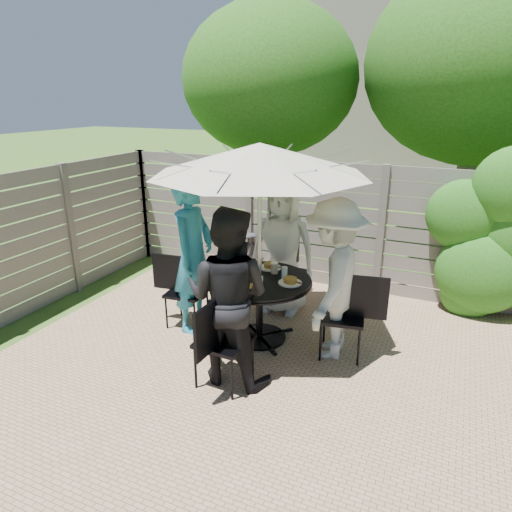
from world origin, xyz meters
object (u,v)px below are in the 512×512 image
at_px(plate_front, 247,289).
at_px(syrup_jug, 256,270).
at_px(person_left, 193,256).
at_px(plate_left, 230,272).
at_px(patio_table, 259,298).
at_px(plate_back, 270,266).
at_px(chair_back, 285,286).
at_px(plate_right, 290,281).
at_px(person_back, 283,248).
at_px(bicycle, 242,253).
at_px(chair_left, 186,305).
at_px(glass_left, 234,273).
at_px(person_front, 228,298).
at_px(person_right, 333,280).
at_px(glass_back, 259,264).
at_px(chair_right, 343,332).
at_px(glass_right, 284,273).
at_px(coffee_cup, 274,268).
at_px(chair_front, 223,359).
at_px(glass_front, 260,283).

bearing_deg(plate_front, syrup_jug, 101.08).
xyz_separation_m(person_left, plate_left, (0.47, 0.02, -0.14)).
height_order(patio_table, plate_back, plate_back).
bearing_deg(chair_back, patio_table, 4.98).
xyz_separation_m(plate_back, plate_right, (0.38, -0.34, 0.00)).
xyz_separation_m(person_back, bicycle, (-0.90, 0.65, -0.40)).
bearing_deg(chair_left, glass_left, -11.84).
height_order(patio_table, person_front, person_front).
bearing_deg(patio_table, person_right, 2.76).
height_order(person_back, person_front, person_front).
relative_size(person_right, bicycle, 0.98).
relative_size(chair_back, glass_back, 6.95).
height_order(chair_left, person_left, person_left).
relative_size(chair_right, plate_back, 3.67).
height_order(glass_right, coffee_cup, glass_right).
distance_m(glass_back, coffee_cup, 0.21).
xyz_separation_m(chair_left, coffee_cup, (1.05, 0.27, 0.55)).
xyz_separation_m(glass_right, bicycle, (-1.19, 1.37, -0.36)).
xyz_separation_m(chair_left, plate_right, (1.32, 0.06, 0.52)).
bearing_deg(chair_back, syrup_jug, 1.23).
height_order(person_right, bicycle, person_right).
relative_size(person_front, glass_left, 12.70).
xyz_separation_m(person_left, syrup_jug, (0.77, 0.09, -0.09)).
height_order(plate_front, glass_left, glass_left).
height_order(plate_right, glass_left, glass_left).
distance_m(chair_back, person_left, 1.42).
bearing_deg(patio_table, chair_back, 92.67).
bearing_deg(plate_back, person_back, 92.76).
bearing_deg(person_back, plate_right, -66.55).
relative_size(plate_back, syrup_jug, 1.62).
bearing_deg(person_right, person_front, -45.00).
bearing_deg(patio_table, coffee_cup, 68.31).
height_order(chair_back, plate_left, chair_back).
distance_m(chair_front, chair_right, 1.37).
bearing_deg(plate_back, patio_table, -87.24).
bearing_deg(plate_front, glass_back, 102.36).
bearing_deg(glass_right, person_left, -171.75).
xyz_separation_m(chair_front, plate_back, (-0.06, 1.32, 0.49)).
bearing_deg(plate_right, chair_front, -107.77).
distance_m(person_front, plate_right, 0.91).
height_order(person_back, plate_right, person_back).
height_order(plate_front, syrup_jug, syrup_jug).
height_order(glass_left, syrup_jug, syrup_jug).
bearing_deg(glass_left, glass_right, 24.76).
height_order(person_right, glass_back, person_right).
distance_m(plate_back, glass_left, 0.53).
height_order(glass_front, syrup_jug, syrup_jug).
bearing_deg(plate_left, plate_front, -42.24).
distance_m(plate_back, bicycle, 1.49).
bearing_deg(chair_right, chair_front, 37.61).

